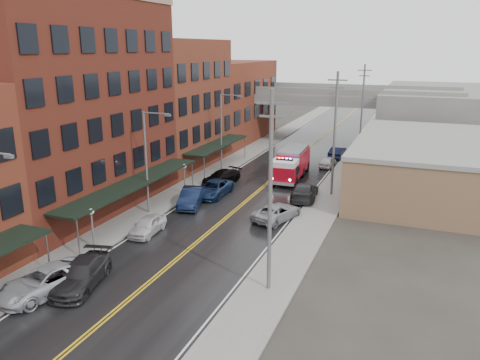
% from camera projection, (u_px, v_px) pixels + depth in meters
% --- Properties ---
extents(road, '(11.00, 160.00, 0.02)m').
position_uv_depth(road, '(245.00, 202.00, 44.20)').
color(road, black).
rests_on(road, ground).
extents(sidewalk_left, '(3.00, 160.00, 0.15)m').
position_uv_depth(sidewalk_left, '(177.00, 193.00, 46.75)').
color(sidewalk_left, slate).
rests_on(sidewalk_left, ground).
extents(sidewalk_right, '(3.00, 160.00, 0.15)m').
position_uv_depth(sidewalk_right, '(322.00, 211.00, 41.63)').
color(sidewalk_right, slate).
rests_on(sidewalk_right, ground).
extents(curb_left, '(0.30, 160.00, 0.15)m').
position_uv_depth(curb_left, '(192.00, 195.00, 46.17)').
color(curb_left, gray).
rests_on(curb_left, ground).
extents(curb_right, '(0.30, 160.00, 0.15)m').
position_uv_depth(curb_right, '(304.00, 209.00, 42.20)').
color(curb_right, gray).
rests_on(curb_right, ground).
extents(brick_building_b, '(9.00, 20.00, 18.00)m').
position_uv_depth(brick_building_b, '(72.00, 109.00, 40.13)').
color(brick_building_b, '#572317').
rests_on(brick_building_b, ground).
extents(brick_building_c, '(9.00, 15.00, 15.00)m').
position_uv_depth(brick_building_c, '(173.00, 104.00, 56.22)').
color(brick_building_c, brown).
rests_on(brick_building_c, ground).
extents(brick_building_far, '(9.00, 20.00, 12.00)m').
position_uv_depth(brick_building_far, '(229.00, 102.00, 72.30)').
color(brick_building_far, maroon).
rests_on(brick_building_far, ground).
extents(tan_building, '(14.00, 22.00, 5.00)m').
position_uv_depth(tan_building, '(430.00, 167.00, 46.87)').
color(tan_building, brown).
rests_on(tan_building, ground).
extents(right_far_block, '(18.00, 30.00, 8.00)m').
position_uv_depth(right_far_block, '(445.00, 115.00, 72.62)').
color(right_far_block, slate).
rests_on(right_far_block, ground).
extents(awning_1, '(2.60, 18.00, 3.09)m').
position_uv_depth(awning_1, '(134.00, 183.00, 39.75)').
color(awning_1, black).
rests_on(awning_1, ground).
extents(awning_2, '(2.60, 13.00, 3.09)m').
position_uv_depth(awning_2, '(218.00, 145.00, 55.42)').
color(awning_2, black).
rests_on(awning_2, ground).
extents(globe_lamp_1, '(0.44, 0.44, 3.12)m').
position_uv_depth(globe_lamp_1, '(92.00, 219.00, 33.28)').
color(globe_lamp_1, '#59595B').
rests_on(globe_lamp_1, ground).
extents(globe_lamp_2, '(0.44, 0.44, 3.12)m').
position_uv_depth(globe_lamp_2, '(184.00, 172.00, 45.82)').
color(globe_lamp_2, '#59595B').
rests_on(globe_lamp_2, ground).
extents(street_lamp_1, '(2.64, 0.22, 9.00)m').
position_uv_depth(street_lamp_1, '(148.00, 156.00, 39.71)').
color(street_lamp_1, '#59595B').
rests_on(street_lamp_1, ground).
extents(street_lamp_2, '(2.64, 0.22, 9.00)m').
position_uv_depth(street_lamp_2, '(223.00, 127.00, 54.04)').
color(street_lamp_2, '#59595B').
rests_on(street_lamp_2, ground).
extents(utility_pole_0, '(1.80, 0.24, 12.00)m').
position_uv_depth(utility_pole_0, '(270.00, 190.00, 26.52)').
color(utility_pole_0, '#59595B').
rests_on(utility_pole_0, ground).
extents(utility_pole_1, '(1.80, 0.24, 12.00)m').
position_uv_depth(utility_pole_1, '(335.00, 133.00, 44.43)').
color(utility_pole_1, '#59595B').
rests_on(utility_pole_1, ground).
extents(utility_pole_2, '(1.80, 0.24, 12.00)m').
position_uv_depth(utility_pole_2, '(362.00, 108.00, 62.34)').
color(utility_pole_2, '#59595B').
rests_on(utility_pole_2, ground).
extents(overpass, '(40.00, 10.00, 7.50)m').
position_uv_depth(overpass, '(320.00, 102.00, 71.22)').
color(overpass, slate).
rests_on(overpass, ground).
extents(fire_truck, '(3.82, 8.82, 3.17)m').
position_uv_depth(fire_truck, '(290.00, 163.00, 51.79)').
color(fire_truck, '#9B0716').
rests_on(fire_truck, ground).
extents(parked_car_left_2, '(4.15, 6.30, 1.61)m').
position_uv_depth(parked_car_left_2, '(45.00, 281.00, 27.64)').
color(parked_car_left_2, '#AEB0B7').
rests_on(parked_car_left_2, ground).
extents(parked_car_left_3, '(3.48, 5.85, 1.59)m').
position_uv_depth(parked_car_left_3, '(81.00, 274.00, 28.51)').
color(parked_car_left_3, black).
rests_on(parked_car_left_3, ground).
extents(parked_car_left_4, '(1.94, 4.21, 1.40)m').
position_uv_depth(parked_car_left_4, '(148.00, 225.00, 36.56)').
color(parked_car_left_4, silver).
rests_on(parked_car_left_4, ground).
extents(parked_car_left_5, '(3.02, 5.36, 1.67)m').
position_uv_depth(parked_car_left_5, '(191.00, 197.00, 42.95)').
color(parked_car_left_5, '#0E1834').
rests_on(parked_car_left_5, ground).
extents(parked_car_left_6, '(2.55, 5.39, 1.49)m').
position_uv_depth(parked_car_left_6, '(213.00, 189.00, 45.88)').
color(parked_car_left_6, '#122345').
rests_on(parked_car_left_6, ground).
extents(parked_car_left_7, '(3.45, 5.27, 1.42)m').
position_uv_depth(parked_car_left_7, '(221.00, 177.00, 50.07)').
color(parked_car_left_7, black).
rests_on(parked_car_left_7, ground).
extents(parked_car_right_0, '(3.78, 5.54, 1.41)m').
position_uv_depth(parked_car_right_0, '(277.00, 212.00, 39.51)').
color(parked_car_right_0, '#919398').
rests_on(parked_car_right_0, ground).
extents(parked_car_right_1, '(2.83, 5.78, 1.62)m').
position_uv_depth(parked_car_right_1, '(305.00, 191.00, 44.84)').
color(parked_car_right_1, '#2A2A2D').
rests_on(parked_car_right_1, ground).
extents(parked_car_right_2, '(1.64, 3.93, 1.33)m').
position_uv_depth(parked_car_right_2, '(328.00, 162.00, 56.91)').
color(parked_car_right_2, silver).
rests_on(parked_car_right_2, ground).
extents(parked_car_right_3, '(2.04, 4.81, 1.54)m').
position_uv_depth(parked_car_right_3, '(338.00, 153.00, 61.42)').
color(parked_car_right_3, black).
rests_on(parked_car_right_3, ground).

